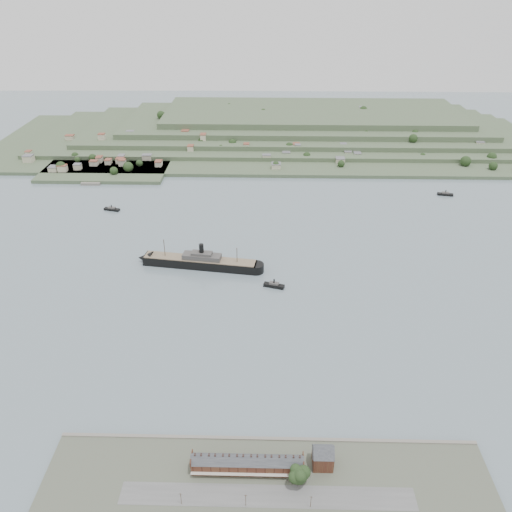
{
  "coord_description": "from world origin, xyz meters",
  "views": [
    {
      "loc": [
        -1.85,
        -327.98,
        219.58
      ],
      "look_at": [
        -10.53,
        30.0,
        9.45
      ],
      "focal_mm": 35.0,
      "sensor_mm": 36.0,
      "label": 1
    }
  ],
  "objects_px": {
    "steamship": "(197,262)",
    "tugboat": "(274,285)",
    "terrace_row": "(247,464)",
    "gabled_building": "(323,456)",
    "fig_tree": "(299,475)"
  },
  "relations": [
    {
      "from": "steamship",
      "to": "fig_tree",
      "type": "xyz_separation_m",
      "value": [
        75.07,
        -203.18,
        4.55
      ]
    },
    {
      "from": "terrace_row",
      "to": "steamship",
      "type": "relative_size",
      "value": 0.51
    },
    {
      "from": "terrace_row",
      "to": "gabled_building",
      "type": "height_order",
      "value": "gabled_building"
    },
    {
      "from": "fig_tree",
      "to": "gabled_building",
      "type": "bearing_deg",
      "value": 43.27
    },
    {
      "from": "tugboat",
      "to": "fig_tree",
      "type": "height_order",
      "value": "fig_tree"
    },
    {
      "from": "gabled_building",
      "to": "fig_tree",
      "type": "distance_m",
      "value": 17.07
    },
    {
      "from": "gabled_building",
      "to": "steamship",
      "type": "xyz_separation_m",
      "value": [
        -87.47,
        191.51,
        -3.38
      ]
    },
    {
      "from": "tugboat",
      "to": "fig_tree",
      "type": "distance_m",
      "value": 174.23
    },
    {
      "from": "gabled_building",
      "to": "fig_tree",
      "type": "height_order",
      "value": "gabled_building"
    },
    {
      "from": "tugboat",
      "to": "steamship",
      "type": "bearing_deg",
      "value": 155.42
    },
    {
      "from": "terrace_row",
      "to": "tugboat",
      "type": "height_order",
      "value": "terrace_row"
    },
    {
      "from": "terrace_row",
      "to": "steamship",
      "type": "distance_m",
      "value": 201.82
    },
    {
      "from": "terrace_row",
      "to": "gabled_building",
      "type": "xyz_separation_m",
      "value": [
        37.5,
        4.02,
        1.34
      ]
    },
    {
      "from": "terrace_row",
      "to": "tugboat",
      "type": "relative_size",
      "value": 3.26
    },
    {
      "from": "steamship",
      "to": "tugboat",
      "type": "xyz_separation_m",
      "value": [
        64.35,
        -29.44,
        -3.0
      ]
    }
  ]
}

